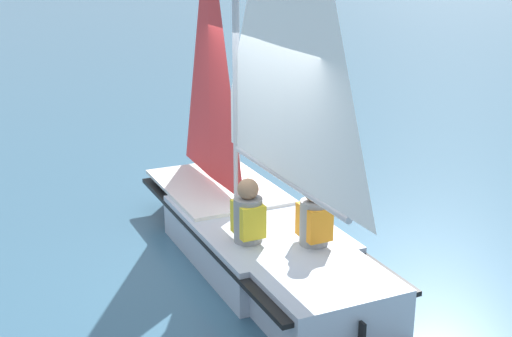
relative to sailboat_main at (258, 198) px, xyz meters
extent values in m
plane|color=#38607A|center=(0.05, -0.02, -0.76)|extent=(260.00, 260.00, 0.00)
cube|color=#B2BCCC|center=(0.05, -0.02, -0.52)|extent=(2.69, 2.19, 0.48)
cube|color=#B2BCCC|center=(1.57, -0.65, -0.52)|extent=(1.19, 1.09, 0.48)
cube|color=#B2BCCC|center=(-1.47, 0.61, -0.52)|extent=(1.36, 1.48, 0.48)
cube|color=black|center=(0.05, -0.02, -0.36)|extent=(4.37, 2.90, 0.05)
cube|color=silver|center=(1.12, -0.46, -0.26)|extent=(2.25, 1.93, 0.04)
cylinder|color=#B7B7BC|center=(0.54, -0.22, 2.04)|extent=(0.08, 0.08, 4.63)
cylinder|color=#B7B7BC|center=(-0.59, 0.24, 0.42)|extent=(2.28, 0.99, 0.07)
pyramid|color=red|center=(1.27, -0.52, 1.46)|extent=(1.34, 0.59, 3.27)
cube|color=black|center=(-0.29, 0.46, -0.53)|extent=(0.35, 0.33, 0.45)
cylinder|color=gray|center=(-0.29, 0.46, -0.05)|extent=(0.39, 0.39, 0.50)
cube|color=yellow|center=(-0.29, 0.46, -0.03)|extent=(0.41, 0.37, 0.35)
sphere|color=#A87A56|center=(-0.29, 0.46, 0.30)|extent=(0.22, 0.22, 0.22)
cube|color=black|center=(-0.83, 0.06, -0.53)|extent=(0.35, 0.33, 0.45)
cylinder|color=gray|center=(-0.83, 0.06, -0.05)|extent=(0.39, 0.39, 0.50)
cube|color=orange|center=(-0.83, 0.06, -0.03)|extent=(0.41, 0.37, 0.35)
sphere|color=#A87A56|center=(-0.83, 0.06, 0.30)|extent=(0.22, 0.22, 0.22)
cylinder|color=white|center=(-0.83, 0.06, 0.38)|extent=(0.27, 0.27, 0.06)
camera|label=1|loc=(-4.97, 5.41, 2.75)|focal=50.00mm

